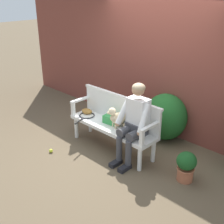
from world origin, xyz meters
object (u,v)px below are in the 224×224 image
(person_seated, at_px, (135,120))
(tennis_ball, at_px, (51,151))
(garden_bench, at_px, (112,128))
(dog_on_bench, at_px, (117,117))
(sports_bag, at_px, (112,119))
(tennis_racket, at_px, (86,116))
(baseball_glove, at_px, (87,111))
(potted_plant, at_px, (186,165))

(person_seated, height_order, tennis_ball, person_seated)
(person_seated, bearing_deg, garden_bench, 178.85)
(dog_on_bench, height_order, sports_bag, dog_on_bench)
(tennis_racket, height_order, baseball_glove, baseball_glove)
(dog_on_bench, height_order, tennis_ball, dog_on_bench)
(garden_bench, height_order, dog_on_bench, dog_on_bench)
(baseball_glove, bearing_deg, garden_bench, -4.45)
(baseball_glove, bearing_deg, dog_on_bench, -3.44)
(baseball_glove, relative_size, sports_bag, 0.79)
(garden_bench, relative_size, person_seated, 1.29)
(dog_on_bench, relative_size, potted_plant, 0.78)
(potted_plant, bearing_deg, tennis_ball, -155.55)
(garden_bench, height_order, tennis_ball, garden_bench)
(tennis_racket, relative_size, baseball_glove, 2.64)
(garden_bench, height_order, potted_plant, potted_plant)
(garden_bench, height_order, baseball_glove, baseball_glove)
(person_seated, relative_size, tennis_ball, 20.28)
(dog_on_bench, height_order, potted_plant, dog_on_bench)
(potted_plant, bearing_deg, baseball_glove, -177.88)
(tennis_ball, relative_size, potted_plant, 0.14)
(tennis_racket, relative_size, tennis_ball, 8.81)
(dog_on_bench, height_order, tennis_racket, dog_on_bench)
(person_seated, distance_m, dog_on_bench, 0.42)
(tennis_racket, height_order, tennis_ball, tennis_racket)
(tennis_ball, xyz_separation_m, potted_plant, (2.11, 0.96, 0.23))
(baseball_glove, relative_size, potted_plant, 0.46)
(person_seated, xyz_separation_m, potted_plant, (0.92, 0.12, -0.48))
(person_seated, distance_m, tennis_ball, 1.62)
(baseball_glove, distance_m, potted_plant, 2.14)
(dog_on_bench, distance_m, tennis_ball, 1.32)
(garden_bench, height_order, sports_bag, sports_bag)
(tennis_racket, distance_m, potted_plant, 2.05)
(garden_bench, bearing_deg, sports_bag, 134.41)
(sports_bag, relative_size, potted_plant, 0.59)
(person_seated, height_order, baseball_glove, person_seated)
(person_seated, xyz_separation_m, sports_bag, (-0.58, 0.07, -0.20))
(dog_on_bench, xyz_separation_m, tennis_racket, (-0.70, -0.08, -0.18))
(garden_bench, distance_m, tennis_ball, 1.15)
(garden_bench, bearing_deg, baseball_glove, 177.83)
(tennis_racket, distance_m, baseball_glove, 0.14)
(tennis_racket, height_order, potted_plant, tennis_racket)
(dog_on_bench, bearing_deg, sports_bag, 162.72)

